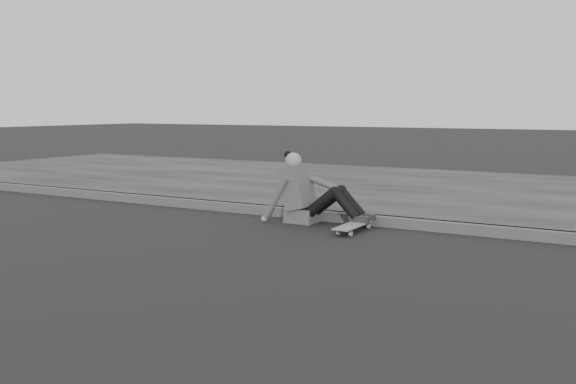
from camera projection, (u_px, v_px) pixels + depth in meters
name	position (u px, v px, depth m)	size (l,w,h in m)	color
ground	(413.00, 295.00, 4.86)	(80.00, 80.00, 0.00)	black
curb	(488.00, 231.00, 7.09)	(24.00, 0.16, 0.12)	#4A4A4A
sidewalk	(532.00, 197.00, 9.70)	(24.00, 6.00, 0.12)	#313131
skateboard	(354.00, 225.00, 7.33)	(0.20, 0.78, 0.09)	#979792
seated_woman	(307.00, 194.00, 7.86)	(1.38, 0.46, 0.88)	#4B4B4E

